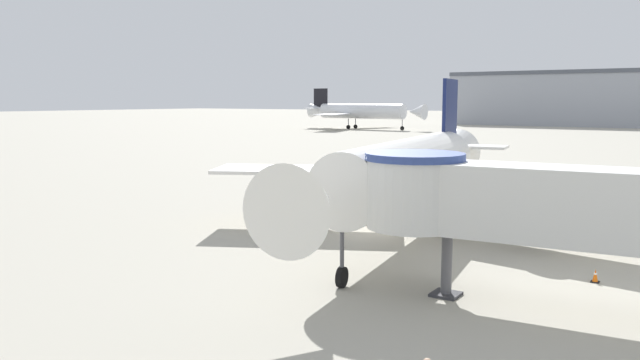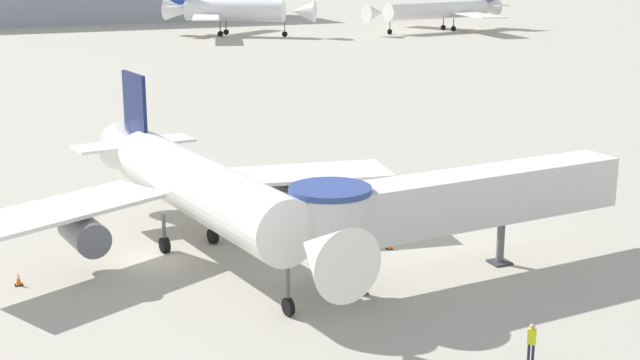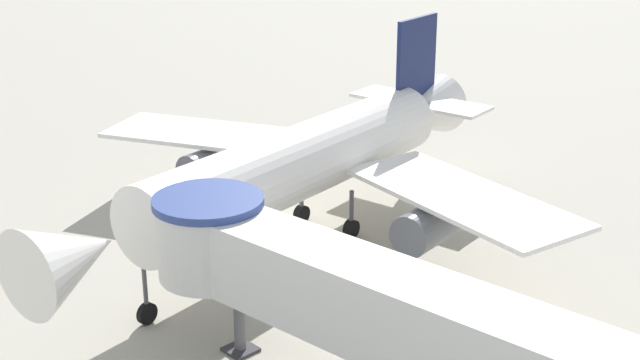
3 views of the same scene
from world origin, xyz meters
name	(u,v)px [view 2 (image 2 of 3)]	position (x,y,z in m)	size (l,w,h in m)	color
ground_plane	(155,259)	(0.00, 0.00, 0.00)	(800.00, 800.00, 0.00)	#A8A393
main_airplane	(199,189)	(2.61, -0.48, 3.99)	(26.72, 27.94, 9.40)	white
jet_bridge	(440,202)	(13.46, -8.58, 4.14)	(20.19, 4.94, 5.82)	silver
traffic_cone_port_wing	(18,279)	(-7.45, -1.17, 0.33)	(0.42, 0.42, 0.69)	black
traffic_cone_starboard_wing	(389,245)	(13.07, -3.65, 0.28)	(0.36, 0.36, 0.60)	black
ground_crew_marshaller	(532,340)	(11.80, -19.14, 1.03)	(0.38, 0.39, 1.79)	#1E2338
background_jet_blue_tail	(232,10)	(44.29, 124.76, 5.03)	(28.27, 29.47, 11.53)	white
background_jet_gray_tail	(440,10)	(87.75, 117.40, 4.45)	(35.43, 33.96, 10.12)	white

